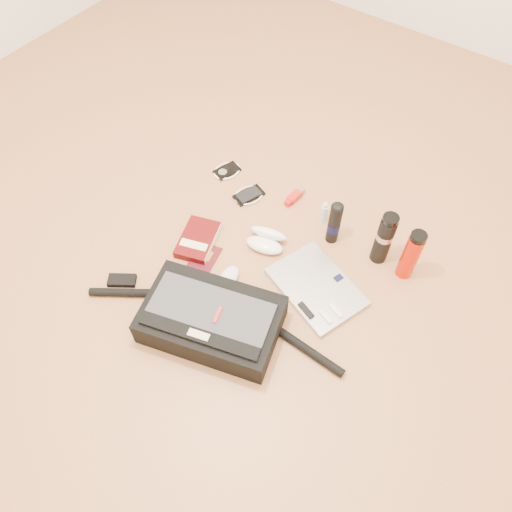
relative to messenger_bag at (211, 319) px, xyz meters
name	(u,v)px	position (x,y,z in m)	size (l,w,h in m)	color
ground	(249,291)	(0.02, 0.20, -0.06)	(4.00, 4.00, 0.00)	#AA7146
messenger_bag	(211,319)	(0.00, 0.00, 0.00)	(0.95, 0.42, 0.14)	black
laptop	(316,287)	(0.22, 0.36, -0.05)	(0.41, 0.35, 0.03)	#B2B1B4
book	(198,240)	(-0.28, 0.27, -0.04)	(0.19, 0.23, 0.04)	#480708
passport	(205,257)	(-0.22, 0.22, -0.06)	(0.13, 0.15, 0.01)	#470C15
mouse	(229,277)	(-0.07, 0.20, -0.04)	(0.08, 0.12, 0.04)	silver
sunglasses_case	(266,239)	(-0.05, 0.42, -0.03)	(0.18, 0.16, 0.09)	white
ipod	(227,171)	(-0.43, 0.65, -0.06)	(0.13, 0.13, 0.01)	black
phone	(249,195)	(-0.27, 0.59, -0.06)	(0.13, 0.15, 0.01)	black
inhaler	(295,196)	(-0.09, 0.70, -0.05)	(0.04, 0.12, 0.03)	red
spray_bottle	(324,213)	(0.07, 0.66, -0.01)	(0.04, 0.04, 0.11)	#AACDE3
aerosol_can	(334,223)	(0.15, 0.60, 0.04)	(0.06, 0.06, 0.21)	black
thermos_black	(384,238)	(0.34, 0.63, 0.06)	(0.08, 0.08, 0.25)	black
thermos_red	(411,255)	(0.46, 0.62, 0.06)	(0.08, 0.08, 0.24)	#B81602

